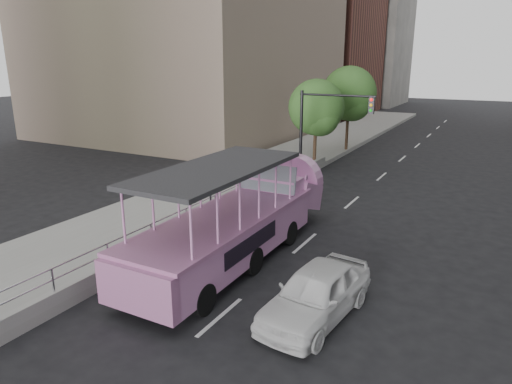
{
  "coord_description": "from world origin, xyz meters",
  "views": [
    {
      "loc": [
        7.19,
        -11.25,
        6.77
      ],
      "look_at": [
        -0.19,
        2.24,
        2.34
      ],
      "focal_mm": 32.0,
      "sensor_mm": 36.0,
      "label": 1
    }
  ],
  "objects_px": {
    "parking_sign": "(211,195)",
    "traffic_signal": "(321,123)",
    "duck_boat": "(241,220)",
    "street_tree_near": "(317,110)",
    "car": "(316,293)",
    "street_tree_far": "(350,96)"
  },
  "relations": [
    {
      "from": "car",
      "to": "traffic_signal",
      "type": "distance_m",
      "value": 14.42
    },
    {
      "from": "street_tree_near",
      "to": "street_tree_far",
      "type": "distance_m",
      "value": 6.02
    },
    {
      "from": "car",
      "to": "parking_sign",
      "type": "height_order",
      "value": "parking_sign"
    },
    {
      "from": "parking_sign",
      "to": "street_tree_far",
      "type": "height_order",
      "value": "street_tree_far"
    },
    {
      "from": "street_tree_near",
      "to": "parking_sign",
      "type": "bearing_deg",
      "value": -87.15
    },
    {
      "from": "street_tree_far",
      "to": "parking_sign",
      "type": "bearing_deg",
      "value": -88.66
    },
    {
      "from": "street_tree_near",
      "to": "street_tree_far",
      "type": "bearing_deg",
      "value": 88.09
    },
    {
      "from": "parking_sign",
      "to": "traffic_signal",
      "type": "bearing_deg",
      "value": 84.24
    },
    {
      "from": "parking_sign",
      "to": "duck_boat",
      "type": "bearing_deg",
      "value": -27.37
    },
    {
      "from": "duck_boat",
      "to": "traffic_signal",
      "type": "distance_m",
      "value": 10.79
    },
    {
      "from": "parking_sign",
      "to": "street_tree_near",
      "type": "distance_m",
      "value": 13.1
    },
    {
      "from": "street_tree_far",
      "to": "car",
      "type": "bearing_deg",
      "value": -74.23
    },
    {
      "from": "duck_boat",
      "to": "parking_sign",
      "type": "bearing_deg",
      "value": 152.63
    },
    {
      "from": "car",
      "to": "parking_sign",
      "type": "bearing_deg",
      "value": 154.23
    },
    {
      "from": "parking_sign",
      "to": "traffic_signal",
      "type": "xyz_separation_m",
      "value": [
        0.96,
        9.48,
        1.81
      ]
    },
    {
      "from": "street_tree_far",
      "to": "street_tree_near",
      "type": "bearing_deg",
      "value": -91.91
    },
    {
      "from": "duck_boat",
      "to": "street_tree_near",
      "type": "distance_m",
      "value": 14.42
    },
    {
      "from": "car",
      "to": "street_tree_near",
      "type": "xyz_separation_m",
      "value": [
        -6.6,
        16.67,
        3.09
      ]
    },
    {
      "from": "parking_sign",
      "to": "traffic_signal",
      "type": "relative_size",
      "value": 0.52
    },
    {
      "from": "duck_boat",
      "to": "street_tree_near",
      "type": "bearing_deg",
      "value": 100.74
    },
    {
      "from": "duck_boat",
      "to": "street_tree_far",
      "type": "relative_size",
      "value": 1.66
    },
    {
      "from": "traffic_signal",
      "to": "street_tree_far",
      "type": "xyz_separation_m",
      "value": [
        -1.4,
        9.43,
        0.81
      ]
    }
  ]
}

